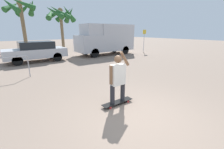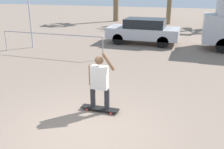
# 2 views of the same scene
# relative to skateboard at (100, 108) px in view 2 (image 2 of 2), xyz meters

# --- Properties ---
(ground_plane) EXTENTS (80.00, 80.00, 0.00)m
(ground_plane) POSITION_rel_skateboard_xyz_m (-0.02, -0.99, -0.08)
(ground_plane) COLOR gray
(skateboard) EXTENTS (1.06, 0.24, 0.09)m
(skateboard) POSITION_rel_skateboard_xyz_m (0.00, 0.00, 0.00)
(skateboard) COLOR black
(skateboard) RESTS_ON ground_plane
(person_skateboarder) EXTENTS (0.73, 0.23, 1.57)m
(person_skateboarder) POSITION_rel_skateboard_xyz_m (-0.00, 0.00, 0.84)
(person_skateboarder) COLOR #28282D
(person_skateboarder) RESTS_ON skateboard
(parked_car_silver) EXTENTS (4.20, 1.92, 1.48)m
(parked_car_silver) POSITION_rel_skateboard_xyz_m (-0.62, 9.07, 0.71)
(parked_car_silver) COLOR black
(parked_car_silver) RESTS_ON ground_plane
(plaza_railing_segment) EXTENTS (5.53, 0.05, 1.08)m
(plaza_railing_segment) POSITION_rel_skateboard_xyz_m (-4.46, 4.96, 0.85)
(plaza_railing_segment) COLOR #99999E
(plaza_railing_segment) RESTS_ON ground_plane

